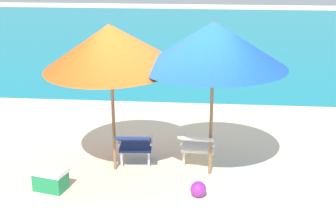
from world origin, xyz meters
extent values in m
plane|color=beige|center=(0.00, 4.00, 0.00)|extent=(40.00, 40.00, 0.00)
cube|color=teal|center=(0.00, 12.49, 0.00)|extent=(40.00, 18.00, 0.01)
cube|color=navy|center=(-0.49, 0.22, 0.28)|extent=(0.56, 0.54, 0.04)
cube|color=navy|center=(-0.47, -0.15, 0.55)|extent=(0.56, 0.55, 0.27)
cylinder|color=white|center=(-0.73, 0.41, 0.13)|extent=(0.04, 0.04, 0.26)
cylinder|color=white|center=(-0.29, 0.44, 0.13)|extent=(0.04, 0.04, 0.26)
cylinder|color=white|center=(-0.70, -0.01, 0.13)|extent=(0.04, 0.04, 0.26)
cylinder|color=white|center=(-0.26, 0.02, 0.13)|extent=(0.04, 0.04, 0.26)
cube|color=white|center=(-0.75, 0.20, 0.40)|extent=(0.07, 0.50, 0.03)
cube|color=white|center=(-0.23, 0.24, 0.40)|extent=(0.07, 0.50, 0.03)
cube|color=silver|center=(0.54, 0.29, 0.28)|extent=(0.56, 0.54, 0.04)
cube|color=silver|center=(0.51, -0.07, 0.55)|extent=(0.56, 0.56, 0.27)
cylinder|color=white|center=(0.34, 0.52, 0.13)|extent=(0.04, 0.04, 0.26)
cylinder|color=white|center=(0.78, 0.48, 0.13)|extent=(0.04, 0.04, 0.26)
cylinder|color=white|center=(0.31, 0.10, 0.13)|extent=(0.04, 0.04, 0.26)
cylinder|color=white|center=(0.74, 0.06, 0.13)|extent=(0.04, 0.04, 0.26)
cube|color=white|center=(0.28, 0.31, 0.40)|extent=(0.07, 0.50, 0.03)
cube|color=white|center=(0.80, 0.27, 0.40)|extent=(0.07, 0.50, 0.03)
cylinder|color=olive|center=(-0.79, -0.10, 0.85)|extent=(0.05, 0.05, 1.71)
cone|color=#EA5619|center=(-0.79, -0.10, 2.00)|extent=(2.81, 2.83, 0.78)
sphere|color=#4C3823|center=(-0.79, -0.10, 2.30)|extent=(0.07, 0.07, 0.07)
cylinder|color=olive|center=(0.73, -0.13, 0.88)|extent=(0.05, 0.05, 1.75)
cone|color=blue|center=(0.73, -0.13, 2.06)|extent=(2.89, 2.89, 0.69)
sphere|color=#4C3823|center=(0.73, -0.13, 2.36)|extent=(0.07, 0.07, 0.07)
sphere|color=purple|center=(0.58, -0.89, 0.11)|extent=(0.23, 0.23, 0.23)
cube|color=#1E844C|center=(-1.59, -0.87, 0.13)|extent=(0.51, 0.40, 0.26)
cube|color=white|center=(-1.59, -0.87, 0.29)|extent=(0.53, 0.42, 0.06)
camera|label=1|loc=(0.72, -7.07, 3.38)|focal=51.65mm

